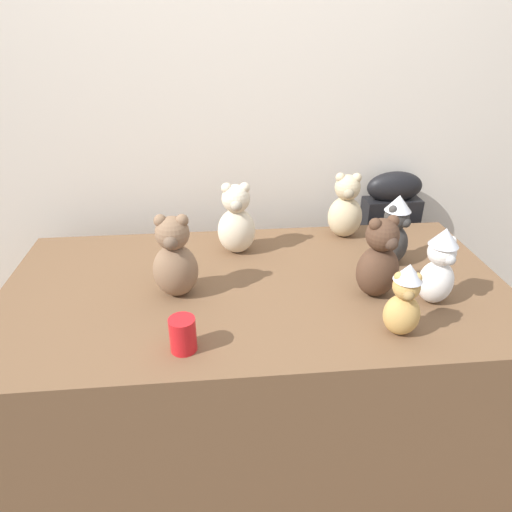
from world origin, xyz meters
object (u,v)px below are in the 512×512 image
display_table (256,363)px  teddy_bear_snow (439,267)px  party_cup_red (183,335)px  teddy_bear_cream (236,221)px  teddy_bear_sand (346,208)px  teddy_bear_charcoal (395,231)px  teddy_bear_honey (404,301)px  teddy_bear_cocoa (379,260)px  teddy_bear_mocha (175,259)px  instrument_case (384,259)px

display_table → teddy_bear_snow: 0.81m
party_cup_red → teddy_bear_snow: bearing=12.0°
teddy_bear_cream → party_cup_red: size_ratio=2.77×
teddy_bear_snow → teddy_bear_sand: teddy_bear_sand is taller
teddy_bear_charcoal → teddy_bear_honey: bearing=-141.2°
teddy_bear_cocoa → teddy_bear_snow: bearing=-35.6°
teddy_bear_mocha → teddy_bear_sand: 0.83m
display_table → teddy_bear_cocoa: size_ratio=6.21×
teddy_bear_honey → teddy_bear_cocoa: bearing=101.1°
teddy_bear_cream → teddy_bear_snow: bearing=-32.7°
display_table → teddy_bear_cream: teddy_bear_cream is taller
instrument_case → teddy_bear_mocha: teddy_bear_mocha is taller
teddy_bear_charcoal → teddy_bear_mocha: size_ratio=0.94×
instrument_case → teddy_bear_sand: teddy_bear_sand is taller
teddy_bear_snow → teddy_bear_sand: size_ratio=0.95×
instrument_case → teddy_bear_cream: size_ratio=3.20×
teddy_bear_cream → teddy_bear_cocoa: bearing=-37.7°
teddy_bear_charcoal → teddy_bear_snow: 0.29m
teddy_bear_cream → teddy_bear_charcoal: bearing=-13.1°
display_table → teddy_bear_charcoal: size_ratio=6.49×
instrument_case → teddy_bear_cream: teddy_bear_cream is taller
teddy_bear_honey → teddy_bear_cream: teddy_bear_cream is taller
teddy_bear_charcoal → teddy_bear_sand: teddy_bear_sand is taller
teddy_bear_cream → teddy_bear_sand: bearing=13.8°
instrument_case → teddy_bear_cocoa: bearing=-115.9°
teddy_bear_charcoal → party_cup_red: teddy_bear_charcoal is taller
teddy_bear_mocha → teddy_bear_cocoa: (0.70, -0.07, -0.00)m
teddy_bear_honey → teddy_bear_cream: 0.77m
teddy_bear_mocha → instrument_case: bearing=36.0°
display_table → teddy_bear_charcoal: 0.77m
party_cup_red → teddy_bear_cream: bearing=72.6°
display_table → teddy_bear_cocoa: teddy_bear_cocoa is taller
teddy_bear_cream → teddy_bear_mocha: size_ratio=0.99×
teddy_bear_honey → teddy_bear_mocha: bearing=167.6°
teddy_bear_mocha → teddy_bear_cream: bearing=57.0°
teddy_bear_charcoal → instrument_case: bearing=35.3°
teddy_bear_mocha → teddy_bear_cocoa: bearing=-2.1°
teddy_bear_honey → teddy_bear_snow: size_ratio=0.88×
teddy_bear_snow → party_cup_red: 0.88m
teddy_bear_cream → teddy_bear_sand: teddy_bear_cream is taller
display_table → teddy_bear_charcoal: teddy_bear_charcoal is taller
teddy_bear_cream → teddy_bear_sand: 0.50m
instrument_case → teddy_bear_mocha: size_ratio=3.15×
teddy_bear_honey → teddy_bear_sand: teddy_bear_sand is taller
instrument_case → teddy_bear_mocha: 1.29m
teddy_bear_snow → teddy_bear_honey: bearing=-153.1°
teddy_bear_cocoa → party_cup_red: (-0.67, -0.24, -0.09)m
teddy_bear_cream → party_cup_red: bearing=-106.2°
teddy_bear_sand → party_cup_red: 1.01m
teddy_bear_snow → teddy_bear_cream: bearing=131.1°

